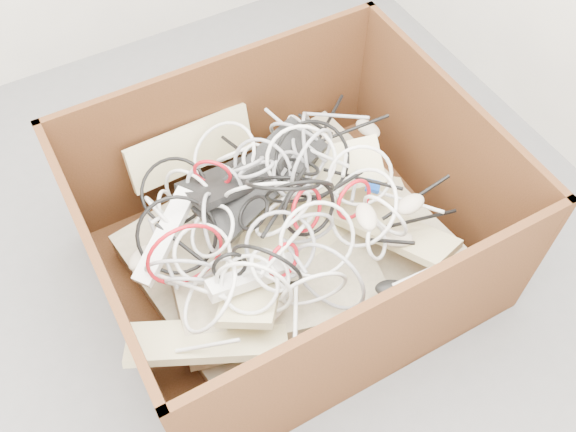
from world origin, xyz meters
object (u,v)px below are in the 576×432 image
cardboard_box (287,248)px  power_strip_left (165,236)px  vga_plug (373,186)px  power_strip_right (254,276)px

cardboard_box → power_strip_left: bearing=166.4°
power_strip_left → vga_plug: (0.66, -0.14, -0.01)m
power_strip_left → power_strip_right: 0.30m
power_strip_left → power_strip_right: size_ratio=1.09×
cardboard_box → power_strip_right: size_ratio=4.18×
vga_plug → cardboard_box: bearing=-149.6°
power_strip_right → vga_plug: size_ratio=6.46×
cardboard_box → power_strip_right: 0.32m
cardboard_box → power_strip_right: bearing=-141.3°
cardboard_box → power_strip_left: size_ratio=3.83×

